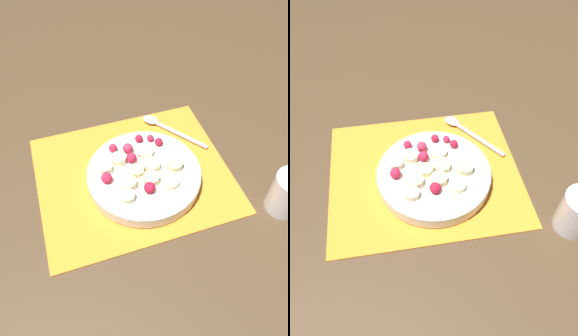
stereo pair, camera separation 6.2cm
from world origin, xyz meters
TOP-DOWN VIEW (x-y plane):
  - ground_plane at (0.00, 0.00)m, footprint 3.00×3.00m
  - placemat at (0.00, 0.00)m, footprint 0.38×0.32m
  - fruit_bowl at (0.01, -0.02)m, footprint 0.22×0.22m
  - spoon at (0.10, 0.11)m, footprint 0.11×0.15m
  - drinking_glass at (0.24, -0.16)m, footprint 0.07×0.07m

SIDE VIEW (x-z plane):
  - ground_plane at x=0.00m, z-range 0.00..0.00m
  - placemat at x=0.00m, z-range 0.00..0.01m
  - spoon at x=0.10m, z-range 0.01..0.01m
  - fruit_bowl at x=0.01m, z-range 0.00..0.05m
  - drinking_glass at x=0.24m, z-range 0.00..0.08m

